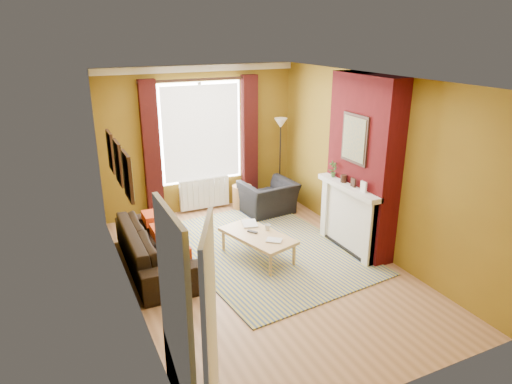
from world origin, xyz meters
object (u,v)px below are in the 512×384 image
sofa (156,246)px  armchair (268,198)px  coffee_table (258,237)px  wicker_stool (242,197)px  floor_lamp (280,137)px

sofa → armchair: 2.75m
sofa → armchair: (2.49, 1.18, -0.00)m
coffee_table → sofa: bearing=147.4°
wicker_stool → coffee_table: bearing=-107.1°
armchair → coffee_table: 1.89m
floor_lamp → sofa: bearing=-151.4°
sofa → armchair: size_ratio=2.26×
coffee_table → wicker_stool: size_ratio=2.83×
wicker_stool → armchair: bearing=-50.3°
sofa → coffee_table: (1.49, -0.43, 0.04)m
coffee_table → floor_lamp: size_ratio=0.77×
sofa → wicker_stool: bearing=-52.1°
armchair → wicker_stool: size_ratio=2.04×
wicker_stool → sofa: bearing=-142.7°
sofa → coffee_table: 1.55m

